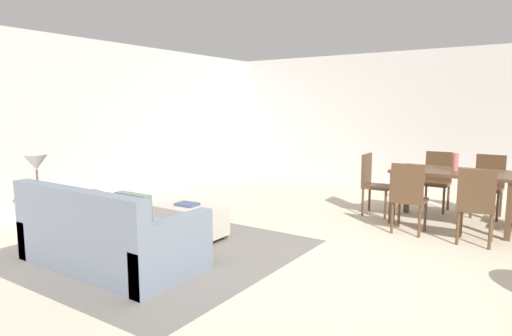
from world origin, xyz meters
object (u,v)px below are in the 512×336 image
Objects in this scene: dining_table at (453,178)px; dining_chair_near_left at (408,194)px; dining_chair_far_left at (437,177)px; vase_centerpiece at (455,162)px; dining_chair_far_right at (489,182)px; couch at (108,238)px; dining_chair_near_right at (476,202)px; table_lamp at (36,164)px; book_on_ottoman at (187,204)px; ottoman_table at (188,220)px; side_table at (39,208)px; dining_chair_head_west at (372,180)px.

dining_table is 1.68× the size of dining_chair_near_left.
dining_chair_far_left is (0.02, 1.61, 0.00)m from dining_chair_near_left.
dining_chair_far_left is 0.97m from vase_centerpiece.
dining_table is 0.89m from dining_chair_far_right.
couch is 4.16m from dining_chair_near_right.
vase_centerpiece is at bearing 114.90° from dining_chair_near_right.
couch is at bearing -125.89° from dining_table.
book_on_ottoman is (1.28, 1.16, -0.53)m from table_lamp.
dining_chair_near_right is at bearing -88.61° from dining_chair_far_right.
ottoman_table is at bearing -131.90° from dining_chair_far_right.
table_lamp is at bearing -136.88° from vase_centerpiece.
vase_centerpiece is (3.91, 3.66, -0.08)m from table_lamp.
side_table is at bearing -146.64° from dining_chair_near_right.
dining_chair_near_left reaches higher than book_on_ottoman.
dining_chair_far_left is (2.23, 3.32, 0.28)m from ottoman_table.
dining_chair_near_right is at bearing 42.98° from couch.
table_lamp is at bearing -90.00° from side_table.
dining_chair_near_left is 1.61m from dining_chair_far_left.
table_lamp is (-1.30, -1.16, 0.73)m from ottoman_table.
side_table is at bearing -138.28° from ottoman_table.
dining_chair_head_west is (1.47, 2.49, 0.28)m from ottoman_table.
table_lamp is at bearing -127.25° from dining_chair_head_west.
dining_chair_near_left is 1.00× the size of dining_chair_far_right.
dining_chair_head_west is at bearing -179.80° from dining_table.
dining_chair_near_left is at bearing -115.13° from dining_chair_far_right.
dining_chair_near_right is (3.00, 1.67, 0.28)m from ottoman_table.
dining_chair_head_west is (-1.48, -0.81, 0.00)m from dining_chair_far_right.
dining_chair_near_right is at bearing -65.10° from vase_centerpiece.
ottoman_table is at bearing 87.91° from couch.
vase_centerpiece is at bearing -64.88° from dining_chair_far_left.
dining_chair_near_left is (2.21, 1.71, 0.28)m from ottoman_table.
ottoman_table is 2.81m from dining_chair_near_left.
table_lamp is 0.57× the size of dining_chair_head_west.
dining_chair_near_left is (2.25, 2.87, 0.23)m from couch.
ottoman_table is 3.63m from dining_table.
table_lamp is 0.57× the size of dining_chair_far_left.
dining_chair_far_right is at bearing 56.06° from couch.
dining_chair_far_left is at bearing 51.76° from table_lamp.
dining_chair_far_left is 1.00× the size of dining_chair_far_right.
table_lamp is at bearing -138.28° from ottoman_table.
dining_chair_near_right reaches higher than couch.
book_on_ottoman is (0.02, 1.17, 0.14)m from couch.
dining_chair_near_left is 3.83× the size of vase_centerpiece.
dining_chair_near_right is (0.40, -0.82, -0.14)m from dining_table.
dining_chair_far_right is at bearing 91.39° from dining_chair_near_right.
dining_chair_near_right reaches higher than side_table.
dining_chair_far_left is (2.27, 4.48, 0.23)m from couch.
side_table is at bearing -137.70° from book_on_ottoman.
dining_chair_far_right is at bearing 46.30° from table_lamp.
book_on_ottoman is (-2.23, -1.70, -0.09)m from dining_chair_near_left.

